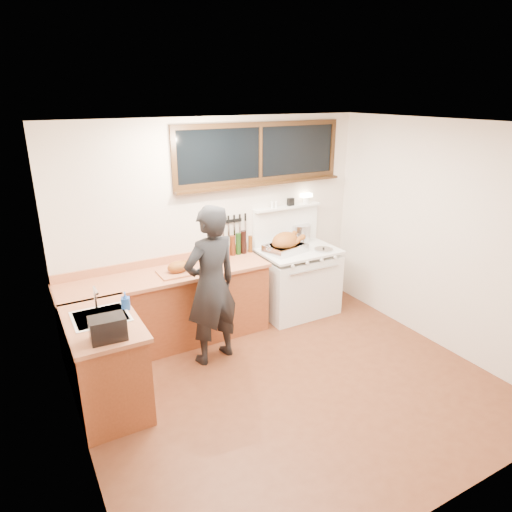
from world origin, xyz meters
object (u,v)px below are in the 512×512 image
vintage_stove (297,280)px  roast_turkey (286,244)px  cutting_board (178,269)px  man (211,286)px

vintage_stove → roast_turkey: vintage_stove is taller
cutting_board → roast_turkey: roast_turkey is taller
vintage_stove → man: man is taller
vintage_stove → man: bearing=-160.3°
man → cutting_board: 0.54m
vintage_stove → roast_turkey: size_ratio=2.80×
roast_turkey → vintage_stove: bearing=-1.9°
vintage_stove → man: size_ratio=0.88×
man → roast_turkey: bearing=22.6°
man → cutting_board: man is taller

